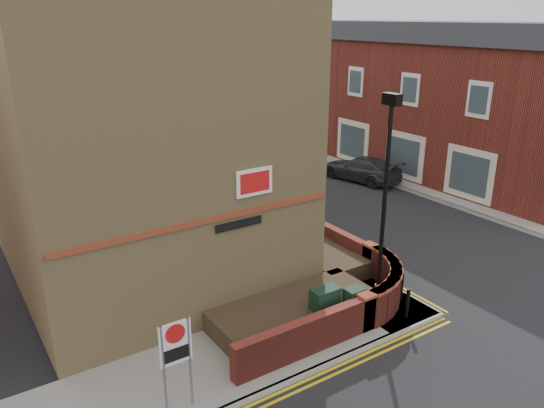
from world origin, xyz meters
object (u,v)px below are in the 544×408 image
at_px(silver_car_near, 217,170).
at_px(zone_sign, 176,350).
at_px(utility_cabinet_large, 325,308).
at_px(lamppost, 384,206).

bearing_deg(silver_car_near, zone_sign, -129.51).
bearing_deg(utility_cabinet_large, zone_sign, -170.31).
bearing_deg(lamppost, utility_cabinet_large, 176.99).
relative_size(utility_cabinet_large, silver_car_near, 0.28).
relative_size(zone_sign, silver_car_near, 0.52).
bearing_deg(utility_cabinet_large, silver_car_near, 73.78).
height_order(utility_cabinet_large, silver_car_near, silver_car_near).
distance_m(lamppost, zone_sign, 6.85).
relative_size(lamppost, zone_sign, 2.86).
height_order(lamppost, silver_car_near, lamppost).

